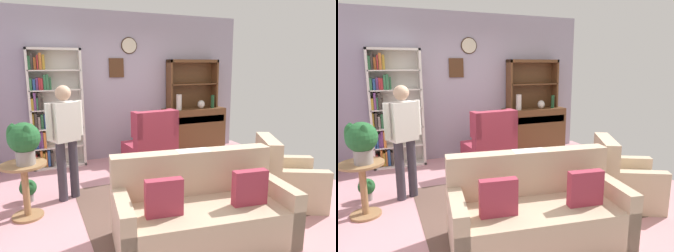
{
  "view_description": "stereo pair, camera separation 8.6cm",
  "coord_description": "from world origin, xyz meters",
  "views": [
    {
      "loc": [
        -1.66,
        -3.82,
        1.83
      ],
      "look_at": [
        0.1,
        0.2,
        0.95
      ],
      "focal_mm": 33.2,
      "sensor_mm": 36.0,
      "label": 1
    },
    {
      "loc": [
        -1.58,
        -3.86,
        1.83
      ],
      "look_at": [
        0.1,
        0.2,
        0.95
      ],
      "focal_mm": 33.2,
      "sensor_mm": 36.0,
      "label": 2
    }
  ],
  "objects": [
    {
      "name": "area_rug",
      "position": [
        0.2,
        -0.3,
        0.0
      ],
      "size": [
        2.84,
        1.99,
        0.01
      ],
      "primitive_type": "cube",
      "color": "brown",
      "rests_on": "ground_plane"
    },
    {
      "name": "vase_tall",
      "position": [
        1.03,
        1.78,
        1.08
      ],
      "size": [
        0.11,
        0.11,
        0.31
      ],
      "primitive_type": "cylinder",
      "color": "beige",
      "rests_on": "sideboard"
    },
    {
      "name": "wall_back",
      "position": [
        0.0,
        2.13,
        1.41
      ],
      "size": [
        5.0,
        0.09,
        2.8
      ],
      "color": "#A399AD",
      "rests_on": "ground_plane"
    },
    {
      "name": "plant_stand",
      "position": [
        -1.82,
        0.06,
        0.42
      ],
      "size": [
        0.52,
        0.52,
        0.68
      ],
      "color": "#997047",
      "rests_on": "ground_plane"
    },
    {
      "name": "ground_plane",
      "position": [
        0.0,
        0.0,
        -0.01
      ],
      "size": [
        5.4,
        4.6,
        0.02
      ],
      "primitive_type": "cube",
      "color": "#C68C93"
    },
    {
      "name": "bottle_wine",
      "position": [
        1.81,
        1.77,
        1.06
      ],
      "size": [
        0.07,
        0.07,
        0.27
      ],
      "primitive_type": "cylinder",
      "color": "#194223",
      "rests_on": "sideboard"
    },
    {
      "name": "coffee_table",
      "position": [
        0.02,
        -0.41,
        0.35
      ],
      "size": [
        0.8,
        0.5,
        0.42
      ],
      "color": "brown",
      "rests_on": "ground_plane"
    },
    {
      "name": "vase_round",
      "position": [
        1.55,
        1.79,
        1.01
      ],
      "size": [
        0.15,
        0.15,
        0.17
      ],
      "primitive_type": "ellipsoid",
      "color": "beige",
      "rests_on": "sideboard"
    },
    {
      "name": "sideboard_hutch",
      "position": [
        1.42,
        1.97,
        1.56
      ],
      "size": [
        1.1,
        0.26,
        1.0
      ],
      "color": "brown",
      "rests_on": "sideboard"
    },
    {
      "name": "book_stack",
      "position": [
        0.04,
        -0.46,
        0.46
      ],
      "size": [
        0.19,
        0.16,
        0.08
      ],
      "color": "#CC7233",
      "rests_on": "coffee_table"
    },
    {
      "name": "potted_plant_large",
      "position": [
        -1.79,
        0.01,
        0.97
      ],
      "size": [
        0.36,
        0.36,
        0.5
      ],
      "color": "gray",
      "rests_on": "plant_stand"
    },
    {
      "name": "sideboard",
      "position": [
        1.42,
        1.86,
        0.51
      ],
      "size": [
        1.3,
        0.45,
        0.92
      ],
      "color": "brown",
      "rests_on": "ground_plane"
    },
    {
      "name": "potted_plant_small",
      "position": [
        -1.82,
        0.53,
        0.18
      ],
      "size": [
        0.22,
        0.22,
        0.31
      ],
      "color": "gray",
      "rests_on": "ground_plane"
    },
    {
      "name": "bookshelf",
      "position": [
        -1.37,
        1.94,
        1.03
      ],
      "size": [
        0.9,
        0.3,
        2.1
      ],
      "color": "silver",
      "rests_on": "ground_plane"
    },
    {
      "name": "person_reading",
      "position": [
        -1.3,
        0.41,
        0.91
      ],
      "size": [
        0.51,
        0.32,
        1.56
      ],
      "color": "#38333D",
      "rests_on": "ground_plane"
    },
    {
      "name": "armchair_floral",
      "position": [
        1.35,
        -0.87,
        0.29
      ],
      "size": [
        1.04,
        1.03,
        0.88
      ],
      "color": "#C6AD8E",
      "rests_on": "ground_plane"
    },
    {
      "name": "wingback_chair",
      "position": [
        0.21,
        1.2,
        0.38
      ],
      "size": [
        0.85,
        0.87,
        1.05
      ],
      "color": "#A33347",
      "rests_on": "ground_plane"
    },
    {
      "name": "couch_floral",
      "position": [
        -0.14,
        -1.21,
        0.31
      ],
      "size": [
        1.9,
        1.09,
        0.9
      ],
      "color": "#C6AD8E",
      "rests_on": "ground_plane"
    }
  ]
}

